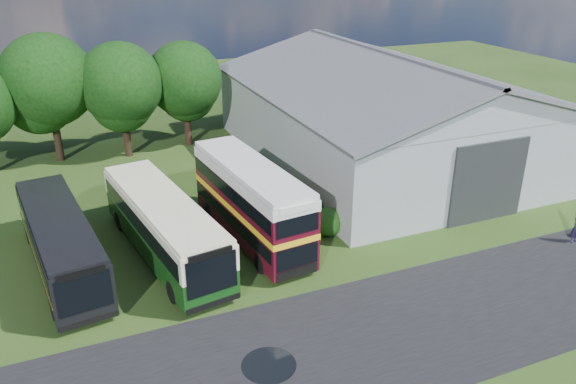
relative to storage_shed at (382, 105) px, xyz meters
name	(u,v)px	position (x,y,z in m)	size (l,w,h in m)	color
ground	(276,314)	(-15.00, -15.98, -4.17)	(120.00, 120.00, 0.00)	#243E13
asphalt_road	(368,337)	(-12.00, -18.98, -4.17)	(60.00, 8.00, 0.02)	black
puddle	(269,366)	(-16.50, -18.98, -4.17)	(2.20, 2.20, 0.01)	black
storage_shed	(382,105)	(0.00, 0.00, 0.00)	(18.80, 24.80, 8.15)	gray
tree_mid	(47,80)	(-23.00, 8.82, 2.02)	(6.80, 6.80, 9.60)	black
tree_right_a	(121,84)	(-18.00, 7.82, 1.52)	(6.26, 6.26, 8.83)	black
tree_right_b	(184,79)	(-13.00, 8.62, 1.27)	(5.98, 5.98, 8.45)	black
shrub_front	(328,234)	(-9.40, -9.98, -4.17)	(1.70, 1.70, 1.70)	#194714
shrub_mid	(313,219)	(-9.40, -7.98, -4.17)	(1.60, 1.60, 1.60)	#194714
bus_green_single	(164,226)	(-18.45, -8.84, -2.39)	(4.60, 12.36, 3.33)	black
bus_maroon_double	(251,203)	(-13.60, -8.81, -1.94)	(3.70, 10.58, 4.46)	black
bus_dark_single	(61,242)	(-23.52, -8.34, -2.50)	(4.06, 11.56, 3.12)	black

